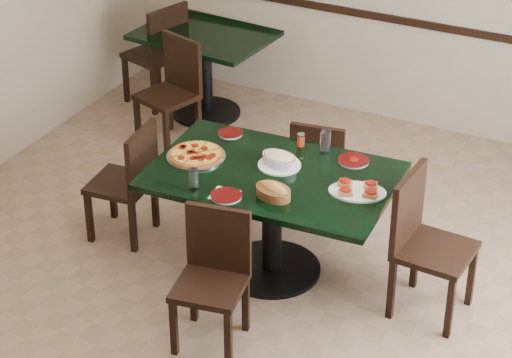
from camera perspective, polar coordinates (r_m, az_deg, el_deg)
The scene contains 21 objects.
floor at distance 6.53m, azimuth -0.46°, elevation -6.23°, with size 5.50×5.50×0.00m, color #7F6149.
room_shell at distance 7.08m, azimuth 13.50°, elevation 6.84°, with size 5.50×5.50×5.50m.
main_table at distance 6.38m, azimuth 0.93°, elevation -1.09°, with size 1.58×1.07×0.75m.
back_table at distance 8.50m, azimuth -2.94°, elevation 6.92°, with size 1.15×0.88×0.75m.
chair_far at distance 6.98m, azimuth 3.66°, elevation 0.70°, with size 0.43×0.43×0.81m.
chair_near at distance 5.89m, azimuth -2.44°, elevation -5.23°, with size 0.46×0.46×0.85m.
chair_right at distance 6.16m, azimuth 9.51°, elevation -3.26°, with size 0.46×0.46×0.94m.
chair_left at distance 6.84m, azimuth -7.21°, elevation 0.09°, with size 0.44×0.44×0.85m.
back_chair_near at distance 8.09m, azimuth -4.71°, elevation 5.34°, with size 0.51×0.51×0.88m.
back_chair_left at distance 8.71m, azimuth -5.47°, elevation 7.38°, with size 0.54×0.54×0.93m.
pepperoni_pizza at distance 6.47m, azimuth -3.44°, elevation 1.39°, with size 0.39×0.39×0.04m.
lasagna_casserole at distance 6.35m, azimuth 1.35°, elevation 1.12°, with size 0.28×0.28×0.09m.
bread_basket at distance 6.02m, azimuth 0.99°, elevation -0.68°, with size 0.28×0.23×0.10m.
bruschetta_platter at distance 6.10m, azimuth 5.83°, elevation -0.61°, with size 0.41×0.33×0.05m.
side_plate_near at distance 6.04m, azimuth -1.72°, elevation -0.97°, with size 0.19×0.19×0.02m.
side_plate_far_r at distance 6.44m, azimuth 5.60°, elevation 1.07°, with size 0.20×0.20×0.03m.
side_plate_far_l at distance 6.75m, azimuth -1.48°, elevation 2.64°, with size 0.17×0.17×0.02m.
napkin_setting at distance 6.06m, azimuth -1.80°, elevation -0.91°, with size 0.17×0.17×0.01m.
water_glass_a at distance 6.50m, azimuth 3.98°, elevation 2.12°, with size 0.07×0.07×0.16m, color white.
water_glass_b at distance 6.10m, azimuth -3.60°, elevation -0.02°, with size 0.06×0.06×0.14m, color white.
pepper_shaker at distance 6.59m, azimuth 2.58°, elevation 2.25°, with size 0.05×0.05×0.09m.
Camera 1 is at (2.42, -4.66, 3.88)m, focal length 70.00 mm.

